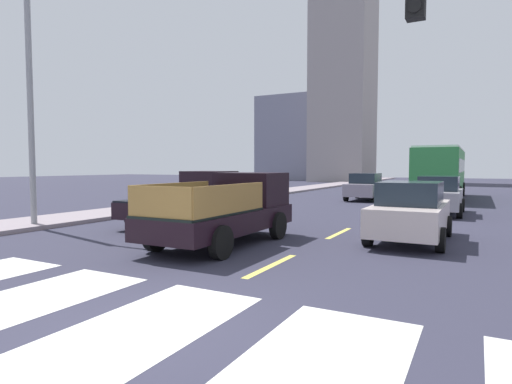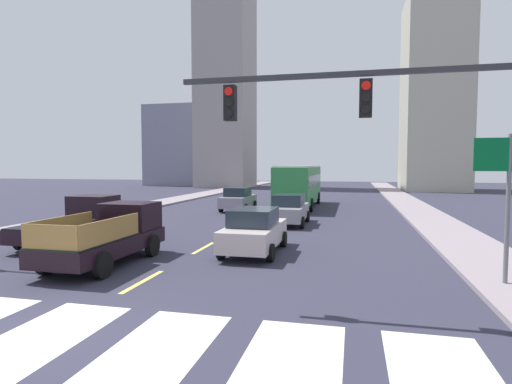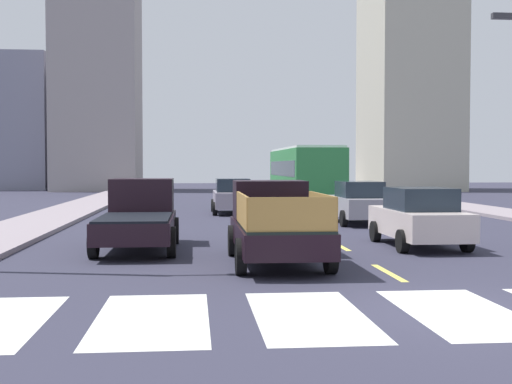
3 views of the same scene
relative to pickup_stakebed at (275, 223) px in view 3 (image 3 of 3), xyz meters
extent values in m
plane|color=#2E2E3F|center=(2.28, -6.00, -0.94)|extent=(160.00, 160.00, 0.00)
cube|color=gray|center=(-8.22, 12.00, -0.86)|extent=(2.85, 110.00, 0.15)
cube|color=silver|center=(-2.62, -6.00, -0.93)|extent=(1.74, 3.74, 0.01)
cube|color=silver|center=(-0.17, -6.00, -0.93)|extent=(1.74, 3.74, 0.01)
cube|color=silver|center=(2.28, -6.00, -0.93)|extent=(1.74, 3.74, 0.01)
cube|color=#E4D455|center=(2.28, -2.00, -0.93)|extent=(0.16, 2.40, 0.01)
cube|color=#E4D455|center=(2.28, 3.00, -0.93)|extent=(0.16, 2.40, 0.01)
cube|color=#E4D455|center=(2.28, 8.00, -0.93)|extent=(0.16, 2.40, 0.01)
cube|color=#E4D455|center=(2.28, 13.00, -0.93)|extent=(0.16, 2.40, 0.01)
cube|color=#E4D455|center=(2.28, 18.00, -0.93)|extent=(0.16, 2.40, 0.01)
cube|color=#E4D455|center=(2.28, 23.00, -0.93)|extent=(0.16, 2.40, 0.01)
cube|color=#E4D455|center=(2.28, 28.00, -0.93)|extent=(0.16, 2.40, 0.01)
cube|color=#E4D455|center=(2.28, 33.00, -0.93)|extent=(0.16, 2.40, 0.01)
cube|color=black|center=(0.00, -0.44, -0.26)|extent=(1.96, 5.20, 0.56)
cube|color=black|center=(0.00, 1.26, 0.52)|extent=(1.84, 1.60, 1.00)
cube|color=#19232D|center=(0.00, 1.70, 0.70)|extent=(1.72, 0.08, 0.56)
cube|color=black|center=(0.00, -1.39, 0.05)|extent=(1.84, 3.30, 0.06)
cylinder|color=black|center=(-0.98, 1.12, -0.54)|extent=(0.22, 0.80, 0.80)
cylinder|color=black|center=(0.98, 1.12, -0.54)|extent=(0.22, 0.80, 0.80)
cylinder|color=black|center=(-0.98, -2.00, -0.54)|extent=(0.22, 0.80, 0.80)
cylinder|color=black|center=(0.98, -2.00, -0.54)|extent=(0.22, 0.80, 0.80)
cube|color=olive|center=(-0.90, -1.39, 0.43)|extent=(0.06, 3.17, 0.70)
cube|color=olive|center=(0.90, -1.39, 0.43)|extent=(0.06, 3.17, 0.70)
cube|color=olive|center=(0.00, -2.97, 0.43)|extent=(1.80, 0.06, 0.70)
cube|color=black|center=(-3.54, 2.44, -0.26)|extent=(1.96, 5.20, 0.56)
cube|color=black|center=(-3.54, 4.14, 0.52)|extent=(1.84, 1.60, 1.00)
cube|color=#19232D|center=(-3.54, 4.58, 0.70)|extent=(1.72, 0.08, 0.56)
cube|color=black|center=(-3.54, 1.49, 0.05)|extent=(1.84, 3.30, 0.06)
cylinder|color=black|center=(-4.52, 4.00, -0.54)|extent=(0.22, 0.80, 0.80)
cylinder|color=black|center=(-2.56, 4.00, -0.54)|extent=(0.22, 0.80, 0.80)
cylinder|color=black|center=(-4.52, 0.88, -0.54)|extent=(0.22, 0.80, 0.80)
cylinder|color=black|center=(-2.56, 0.88, -0.54)|extent=(0.22, 0.80, 0.80)
cube|color=#2C7E3F|center=(4.00, 20.04, 0.91)|extent=(2.50, 10.80, 2.70)
cube|color=#19232D|center=(4.00, 20.04, 1.26)|extent=(2.52, 9.94, 0.80)
cube|color=silver|center=(4.00, 20.04, 2.32)|extent=(2.40, 10.37, 0.12)
cylinder|color=black|center=(2.75, 23.39, -0.44)|extent=(0.22, 1.00, 1.00)
cylinder|color=black|center=(5.25, 23.39, -0.44)|extent=(0.22, 1.00, 1.00)
cylinder|color=black|center=(2.75, 17.07, -0.44)|extent=(0.22, 1.00, 1.00)
cylinder|color=black|center=(5.25, 17.07, -0.44)|extent=(0.22, 1.00, 1.00)
cube|color=beige|center=(4.50, 2.61, -0.24)|extent=(1.80, 4.40, 0.76)
cube|color=#1E2833|center=(4.50, 2.46, 0.46)|extent=(1.58, 2.11, 0.64)
cylinder|color=black|center=(3.60, 3.97, -0.62)|extent=(0.22, 0.64, 0.64)
cylinder|color=black|center=(5.40, 3.97, -0.62)|extent=(0.22, 0.64, 0.64)
cylinder|color=black|center=(3.60, 1.24, -0.62)|extent=(0.22, 0.64, 0.64)
cylinder|color=black|center=(5.40, 1.24, -0.62)|extent=(0.22, 0.64, 0.64)
cube|color=gray|center=(-0.11, 16.71, -0.24)|extent=(1.80, 4.40, 0.76)
cube|color=#1E2833|center=(-0.11, 16.56, 0.46)|extent=(1.58, 2.11, 0.64)
cylinder|color=black|center=(-1.01, 18.07, -0.62)|extent=(0.22, 0.64, 0.64)
cylinder|color=black|center=(0.79, 18.07, -0.62)|extent=(0.22, 0.64, 0.64)
cylinder|color=black|center=(-1.01, 15.34, -0.62)|extent=(0.22, 0.64, 0.64)
cylinder|color=black|center=(0.79, 15.34, -0.62)|extent=(0.22, 0.64, 0.64)
cube|color=#96939C|center=(4.65, 10.42, -0.24)|extent=(1.80, 4.40, 0.76)
cube|color=#1E2833|center=(4.65, 10.27, 0.46)|extent=(1.58, 2.11, 0.64)
cylinder|color=black|center=(3.75, 11.78, -0.62)|extent=(0.22, 0.64, 0.64)
cylinder|color=black|center=(5.55, 11.78, -0.62)|extent=(0.22, 0.64, 0.64)
cylinder|color=black|center=(3.75, 9.05, -0.62)|extent=(0.22, 0.64, 0.64)
cylinder|color=black|center=(5.55, 9.05, -0.62)|extent=(0.22, 0.64, 0.64)
cube|color=#B3AF9B|center=(18.52, 46.86, 11.73)|extent=(7.77, 10.43, 25.33)
cube|color=gray|center=(-20.56, 52.39, 5.63)|extent=(9.30, 8.04, 13.13)
camera|label=1|loc=(6.19, -10.07, 1.22)|focal=29.37mm
camera|label=2|loc=(8.16, -12.69, 2.43)|focal=29.01mm
camera|label=3|loc=(-1.97, -16.41, 1.42)|focal=47.39mm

